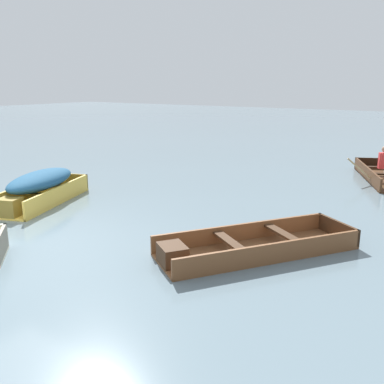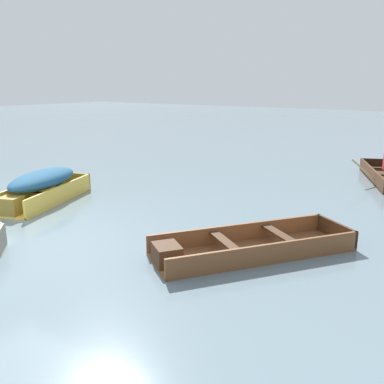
# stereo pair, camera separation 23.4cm
# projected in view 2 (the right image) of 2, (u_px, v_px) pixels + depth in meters

# --- Properties ---
(skiff_wooden_brown_near_moored) EXTENTS (2.64, 3.18, 0.32)m
(skiff_wooden_brown_near_moored) POSITION_uv_depth(u_px,v_px,m) (245.00, 247.00, 6.63)
(skiff_wooden_brown_near_moored) COLOR brown
(skiff_wooden_brown_near_moored) RESTS_ON ground
(skiff_yellow_mid_moored) EXTENTS (1.74, 2.76, 0.71)m
(skiff_yellow_mid_moored) POSITION_uv_depth(u_px,v_px,m) (42.00, 184.00, 9.45)
(skiff_yellow_mid_moored) COLOR #E5BC47
(skiff_yellow_mid_moored) RESTS_ON ground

